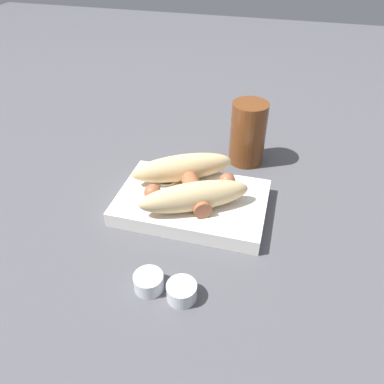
{
  "coord_description": "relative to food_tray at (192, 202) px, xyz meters",
  "views": [
    {
      "loc": [
        0.14,
        -0.52,
        0.46
      ],
      "look_at": [
        0.0,
        0.0,
        0.04
      ],
      "focal_mm": 35.0,
      "sensor_mm": 36.0,
      "label": 1
    }
  ],
  "objects": [
    {
      "name": "ground_plane",
      "position": [
        0.0,
        0.0,
        -0.01
      ],
      "size": [
        3.0,
        3.0,
        0.0
      ],
      "primitive_type": "plane",
      "color": "#4C4C51"
    },
    {
      "name": "food_tray",
      "position": [
        0.0,
        0.0,
        0.0
      ],
      "size": [
        0.27,
        0.18,
        0.03
      ],
      "color": "silver",
      "rests_on": "ground_plane"
    },
    {
      "name": "bread_roll",
      "position": [
        -0.01,
        0.01,
        0.04
      ],
      "size": [
        0.24,
        0.22,
        0.05
      ],
      "color": "#DBBC84",
      "rests_on": "food_tray"
    },
    {
      "name": "sausage",
      "position": [
        -0.0,
        0.01,
        0.03
      ],
      "size": [
        0.15,
        0.14,
        0.03
      ],
      "color": "#9E5638",
      "rests_on": "food_tray"
    },
    {
      "name": "pickled_veggies",
      "position": [
        -0.06,
        0.05,
        0.02
      ],
      "size": [
        0.08,
        0.08,
        0.0
      ],
      "color": "orange",
      "rests_on": "food_tray"
    },
    {
      "name": "condiment_cup_near",
      "position": [
        -0.01,
        -0.19,
        -0.0
      ],
      "size": [
        0.04,
        0.04,
        0.03
      ],
      "color": "silver",
      "rests_on": "ground_plane"
    },
    {
      "name": "condiment_cup_far",
      "position": [
        0.04,
        -0.2,
        -0.0
      ],
      "size": [
        0.04,
        0.04,
        0.03
      ],
      "color": "silver",
      "rests_on": "ground_plane"
    },
    {
      "name": "drink_glass",
      "position": [
        0.07,
        0.19,
        0.05
      ],
      "size": [
        0.08,
        0.08,
        0.14
      ],
      "color": "brown",
      "rests_on": "ground_plane"
    }
  ]
}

